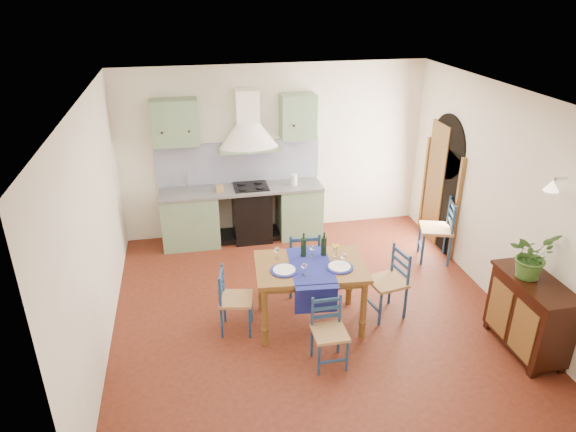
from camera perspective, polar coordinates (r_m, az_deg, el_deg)
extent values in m
plane|color=#441B0E|center=(6.90, 2.38, -10.25)|extent=(5.00, 5.00, 0.00)
cube|color=white|center=(8.49, -1.51, 7.24)|extent=(5.00, 0.04, 2.80)
cube|color=gray|center=(8.43, -10.80, -0.35)|extent=(0.90, 0.60, 0.88)
cube|color=gray|center=(8.61, 1.22, 0.67)|extent=(0.70, 0.60, 0.88)
cube|color=black|center=(8.48, -4.06, 0.22)|extent=(0.60, 0.58, 0.88)
cube|color=gray|center=(8.29, -5.18, 3.03)|extent=(2.60, 0.64, 0.04)
cube|color=silver|center=(8.25, -11.05, 2.51)|extent=(0.45, 0.40, 0.03)
cylinder|color=silver|center=(8.36, -11.17, 3.95)|extent=(0.02, 0.02, 0.26)
cube|color=black|center=(8.29, -4.16, 3.27)|extent=(0.55, 0.48, 0.02)
cube|color=black|center=(8.69, -5.01, -2.13)|extent=(2.60, 0.50, 0.08)
cube|color=#0A1457|center=(8.42, -5.50, 5.99)|extent=(2.65, 0.05, 0.68)
cube|color=gray|center=(8.03, -12.44, 10.11)|extent=(0.70, 0.34, 0.70)
cube|color=gray|center=(8.22, 1.12, 11.01)|extent=(0.55, 0.34, 0.70)
cone|color=white|center=(8.09, -4.40, 8.87)|extent=(0.96, 0.96, 0.40)
cube|color=white|center=(8.06, -4.59, 12.12)|extent=(0.36, 0.30, 0.50)
cube|color=white|center=(7.19, 22.32, 2.03)|extent=(0.04, 5.00, 2.80)
cube|color=black|center=(8.50, 16.66, 2.06)|extent=(0.03, 1.00, 1.65)
cylinder|color=black|center=(8.23, 17.35, 7.37)|extent=(0.03, 1.00, 1.00)
cube|color=brown|center=(8.05, 18.22, 0.58)|extent=(0.06, 0.06, 1.65)
cube|color=brown|center=(8.93, 14.96, 3.38)|extent=(0.06, 0.06, 1.65)
cube|color=brown|center=(8.61, 16.04, 3.57)|extent=(0.04, 0.55, 1.96)
cylinder|color=silver|center=(6.14, 28.13, 3.68)|extent=(0.15, 0.04, 0.04)
cone|color=#FFEDC6|center=(6.10, 27.27, 3.03)|extent=(0.16, 0.16, 0.12)
cube|color=white|center=(6.13, -20.70, -1.57)|extent=(0.04, 5.00, 2.80)
cube|color=white|center=(5.76, 2.87, 13.22)|extent=(5.00, 5.00, 0.01)
cube|color=brown|center=(6.21, 2.52, -5.68)|extent=(1.39, 0.99, 0.05)
cube|color=brown|center=(6.24, 2.50, -6.20)|extent=(1.25, 0.85, 0.08)
cylinder|color=brown|center=(6.08, -2.57, -11.14)|extent=(0.08, 0.08, 0.79)
cylinder|color=brown|center=(6.68, -3.04, -7.49)|extent=(0.08, 0.08, 0.79)
cylinder|color=brown|center=(6.25, 8.36, -10.31)|extent=(0.08, 0.08, 0.79)
cylinder|color=brown|center=(6.83, 6.85, -6.85)|extent=(0.08, 0.08, 0.79)
cube|color=navy|center=(6.15, 2.60, -5.71)|extent=(0.58, 1.03, 0.01)
cube|color=navy|center=(5.91, 3.17, -9.17)|extent=(0.50, 0.06, 0.38)
cylinder|color=navy|center=(6.05, -0.42, -6.07)|extent=(0.33, 0.33, 0.01)
cylinder|color=white|center=(6.05, -0.42, -5.99)|extent=(0.26, 0.26, 0.01)
cylinder|color=navy|center=(6.15, 5.74, -5.67)|extent=(0.33, 0.33, 0.01)
cylinder|color=white|center=(6.15, 5.74, -5.59)|extent=(0.26, 0.26, 0.01)
cylinder|color=black|center=(6.30, 1.74, -3.25)|extent=(0.07, 0.07, 0.32)
cylinder|color=black|center=(6.34, 4.01, -3.12)|extent=(0.07, 0.07, 0.32)
cylinder|color=white|center=(6.36, 5.25, -4.08)|extent=(0.05, 0.05, 0.10)
sphere|color=yellow|center=(6.32, 5.28, -3.36)|extent=(0.10, 0.10, 0.10)
cylinder|color=navy|center=(5.79, 3.46, -15.68)|extent=(0.03, 0.03, 0.41)
cylinder|color=navy|center=(5.91, 2.69, -12.29)|extent=(0.03, 0.03, 0.80)
cylinder|color=navy|center=(5.87, 6.57, -15.20)|extent=(0.03, 0.03, 0.41)
cylinder|color=navy|center=(5.98, 5.72, -11.87)|extent=(0.03, 0.03, 0.80)
cube|color=tan|center=(5.81, 4.66, -12.82)|extent=(0.37, 0.37, 0.04)
cube|color=navy|center=(5.87, 4.26, -11.04)|extent=(0.34, 0.02, 0.04)
cube|color=navy|center=(5.80, 4.29, -10.19)|extent=(0.34, 0.02, 0.04)
cube|color=navy|center=(5.74, 4.32, -9.32)|extent=(0.34, 0.02, 0.04)
cube|color=navy|center=(5.86, 5.01, -15.77)|extent=(0.32, 0.03, 0.02)
cylinder|color=navy|center=(7.34, 2.80, -5.64)|extent=(0.04, 0.04, 0.48)
cylinder|color=navy|center=(6.91, 3.42, -5.55)|extent=(0.04, 0.04, 0.95)
cylinder|color=navy|center=(7.29, -0.14, -5.86)|extent=(0.04, 0.04, 0.48)
cylinder|color=navy|center=(6.85, 0.30, -5.79)|extent=(0.04, 0.04, 0.95)
cube|color=tan|center=(7.02, 1.61, -4.72)|extent=(0.47, 0.47, 0.04)
cube|color=navy|center=(6.80, 1.89, -4.53)|extent=(0.40, 0.05, 0.05)
cube|color=navy|center=(6.74, 1.90, -3.59)|extent=(0.40, 0.05, 0.05)
cube|color=navy|center=(6.68, 1.92, -2.64)|extent=(0.40, 0.05, 0.05)
cube|color=navy|center=(7.34, 1.33, -6.10)|extent=(0.38, 0.05, 0.03)
cylinder|color=navy|center=(6.30, -4.26, -11.76)|extent=(0.03, 0.03, 0.43)
cylinder|color=navy|center=(6.21, -7.47, -10.20)|extent=(0.03, 0.03, 0.84)
cylinder|color=navy|center=(6.57, -4.11, -10.02)|extent=(0.03, 0.03, 0.43)
cylinder|color=navy|center=(6.48, -7.16, -8.51)|extent=(0.03, 0.03, 0.84)
cube|color=tan|center=(6.31, -5.79, -9.18)|extent=(0.46, 0.46, 0.04)
cube|color=navy|center=(6.27, -7.38, -8.28)|extent=(0.09, 0.35, 0.04)
cube|color=navy|center=(6.21, -7.44, -7.41)|extent=(0.09, 0.35, 0.04)
cube|color=navy|center=(6.15, -7.49, -6.53)|extent=(0.09, 0.35, 0.04)
cube|color=navy|center=(6.46, -4.17, -11.21)|extent=(0.09, 0.34, 0.02)
cylinder|color=navy|center=(6.83, 8.62, -8.56)|extent=(0.04, 0.04, 0.47)
cylinder|color=navy|center=(6.89, 11.40, -6.31)|extent=(0.04, 0.04, 0.91)
cylinder|color=navy|center=(6.58, 10.21, -10.15)|extent=(0.04, 0.04, 0.47)
cylinder|color=navy|center=(6.63, 13.08, -7.80)|extent=(0.04, 0.04, 0.91)
cube|color=tan|center=(6.66, 10.92, -7.20)|extent=(0.49, 0.49, 0.04)
cube|color=navy|center=(6.68, 12.34, -5.93)|extent=(0.09, 0.38, 0.05)
cube|color=navy|center=(6.62, 12.44, -5.02)|extent=(0.09, 0.38, 0.05)
cube|color=navy|center=(6.56, 12.53, -4.10)|extent=(0.09, 0.38, 0.05)
cube|color=navy|center=(6.73, 9.37, -9.70)|extent=(0.09, 0.37, 0.03)
cylinder|color=navy|center=(8.36, 14.40, -2.36)|extent=(0.04, 0.04, 0.50)
cylinder|color=navy|center=(8.33, 17.25, -1.00)|extent=(0.04, 0.04, 0.98)
cylinder|color=navy|center=(8.02, 14.72, -3.64)|extent=(0.04, 0.04, 0.50)
cylinder|color=navy|center=(7.98, 17.70, -2.22)|extent=(0.04, 0.04, 0.98)
cube|color=tan|center=(8.10, 16.13, -1.36)|extent=(0.58, 0.58, 0.04)
cube|color=navy|center=(8.08, 17.62, -0.55)|extent=(0.16, 0.40, 0.05)
cube|color=navy|center=(8.03, 17.74, 0.29)|extent=(0.16, 0.40, 0.05)
cube|color=navy|center=(7.98, 17.86, 1.15)|extent=(0.16, 0.40, 0.05)
cube|color=navy|center=(8.21, 14.52, -3.32)|extent=(0.15, 0.38, 0.03)
cube|color=black|center=(6.56, 25.25, -9.82)|extent=(0.45, 1.00, 0.82)
cube|color=black|center=(6.35, 25.94, -6.63)|extent=(0.50, 1.05, 0.04)
cube|color=brown|center=(6.31, 24.66, -11.60)|extent=(0.02, 0.38, 0.63)
cube|color=brown|center=(6.61, 22.42, -9.41)|extent=(0.02, 0.38, 0.63)
cube|color=black|center=(6.45, 25.48, -15.49)|extent=(0.08, 0.08, 0.08)
cube|color=black|center=(7.00, 21.34, -11.21)|extent=(0.08, 0.08, 0.08)
cube|color=black|center=(6.65, 28.00, -14.75)|extent=(0.08, 0.08, 0.08)
cube|color=black|center=(7.18, 23.74, -10.69)|extent=(0.08, 0.08, 0.08)
imported|color=#345E24|center=(6.25, 25.43, -3.95)|extent=(0.61, 0.57, 0.54)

